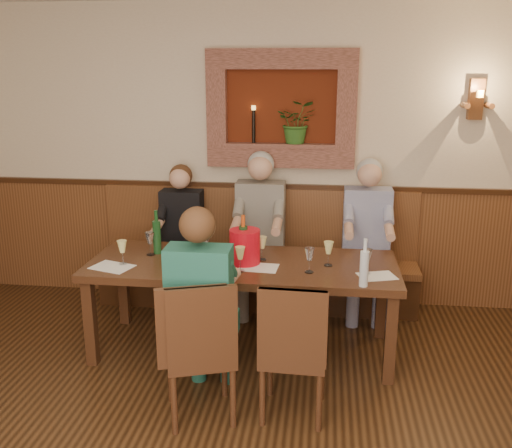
# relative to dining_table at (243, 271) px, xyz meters

# --- Properties ---
(room_shell) EXTENTS (6.04, 6.04, 2.82)m
(room_shell) POSITION_rel_dining_table_xyz_m (0.00, -1.85, 1.21)
(room_shell) COLOR beige
(room_shell) RESTS_ON ground
(wainscoting) EXTENTS (6.02, 6.02, 1.15)m
(wainscoting) POSITION_rel_dining_table_xyz_m (0.00, -1.85, -0.09)
(wainscoting) COLOR #583219
(wainscoting) RESTS_ON ground
(wall_niche) EXTENTS (1.36, 0.30, 1.06)m
(wall_niche) POSITION_rel_dining_table_xyz_m (0.24, 1.09, 1.13)
(wall_niche) COLOR #581E0C
(wall_niche) RESTS_ON ground
(wall_sconce) EXTENTS (0.25, 0.20, 0.35)m
(wall_sconce) POSITION_rel_dining_table_xyz_m (1.90, 1.08, 1.27)
(wall_sconce) COLOR #583219
(wall_sconce) RESTS_ON ground
(dining_table) EXTENTS (2.40, 0.90, 0.75)m
(dining_table) POSITION_rel_dining_table_xyz_m (0.00, 0.00, 0.00)
(dining_table) COLOR #371F10
(dining_table) RESTS_ON ground
(bench) EXTENTS (3.00, 0.45, 1.11)m
(bench) POSITION_rel_dining_table_xyz_m (0.00, 0.94, -0.35)
(bench) COLOR #381E0F
(bench) RESTS_ON ground
(chair_near_left) EXTENTS (0.55, 0.55, 0.97)m
(chair_near_left) POSITION_rel_dining_table_xyz_m (-0.14, -0.93, -0.39)
(chair_near_left) COLOR #371F10
(chair_near_left) RESTS_ON ground
(chair_near_right) EXTENTS (0.44, 0.44, 0.95)m
(chair_near_right) POSITION_rel_dining_table_xyz_m (0.45, -0.84, -0.40)
(chair_near_right) COLOR #371F10
(chair_near_right) RESTS_ON ground
(person_bench_left) EXTENTS (0.39, 0.48, 1.35)m
(person_bench_left) POSITION_rel_dining_table_xyz_m (-0.71, 0.84, -0.12)
(person_bench_left) COLOR black
(person_bench_left) RESTS_ON ground
(person_bench_mid) EXTENTS (0.45, 0.55, 1.49)m
(person_bench_mid) POSITION_rel_dining_table_xyz_m (0.04, 0.84, -0.06)
(person_bench_mid) COLOR #56524E
(person_bench_mid) RESTS_ON ground
(person_bench_right) EXTENTS (0.43, 0.52, 1.44)m
(person_bench_right) POSITION_rel_dining_table_xyz_m (1.01, 0.84, -0.08)
(person_bench_right) COLOR navy
(person_bench_right) RESTS_ON ground
(person_chair_front) EXTENTS (0.41, 0.51, 1.41)m
(person_chair_front) POSITION_rel_dining_table_xyz_m (-0.15, -0.78, -0.09)
(person_chair_front) COLOR #173D51
(person_chair_front) RESTS_ON ground
(spittoon_bucket) EXTENTS (0.30, 0.30, 0.27)m
(spittoon_bucket) POSITION_rel_dining_table_xyz_m (0.02, -0.02, 0.21)
(spittoon_bucket) COLOR red
(spittoon_bucket) RESTS_ON dining_table
(wine_bottle_green_a) EXTENTS (0.08, 0.08, 0.38)m
(wine_bottle_green_a) POSITION_rel_dining_table_xyz_m (0.01, -0.00, 0.23)
(wine_bottle_green_a) COLOR #19471E
(wine_bottle_green_a) RESTS_ON dining_table
(wine_bottle_green_b) EXTENTS (0.08, 0.08, 0.36)m
(wine_bottle_green_b) POSITION_rel_dining_table_xyz_m (-0.72, 0.14, 0.22)
(wine_bottle_green_b) COLOR #19471E
(wine_bottle_green_b) RESTS_ON dining_table
(water_bottle) EXTENTS (0.07, 0.07, 0.34)m
(water_bottle) POSITION_rel_dining_table_xyz_m (0.91, -0.39, 0.21)
(water_bottle) COLOR silver
(water_bottle) RESTS_ON dining_table
(tasting_sheet_a) EXTENTS (0.35, 0.30, 0.00)m
(tasting_sheet_a) POSITION_rel_dining_table_xyz_m (-0.97, -0.23, 0.08)
(tasting_sheet_a) COLOR white
(tasting_sheet_a) RESTS_ON dining_table
(tasting_sheet_b) EXTENTS (0.31, 0.23, 0.00)m
(tasting_sheet_b) POSITION_rel_dining_table_xyz_m (0.14, -0.11, 0.08)
(tasting_sheet_b) COLOR white
(tasting_sheet_b) RESTS_ON dining_table
(tasting_sheet_c) EXTENTS (0.31, 0.26, 0.00)m
(tasting_sheet_c) POSITION_rel_dining_table_xyz_m (1.02, -0.18, 0.08)
(tasting_sheet_c) COLOR white
(tasting_sheet_c) RESTS_ON dining_table
(tasting_sheet_d) EXTENTS (0.27, 0.19, 0.00)m
(tasting_sheet_d) POSITION_rel_dining_table_xyz_m (-0.20, -0.28, 0.08)
(tasting_sheet_d) COLOR white
(tasting_sheet_d) RESTS_ON dining_table
(wine_glass_0) EXTENTS (0.08, 0.08, 0.19)m
(wine_glass_0) POSITION_rel_dining_table_xyz_m (-0.91, -0.16, 0.17)
(wine_glass_0) COLOR #ECE98D
(wine_glass_0) RESTS_ON dining_table
(wine_glass_1) EXTENTS (0.08, 0.08, 0.19)m
(wine_glass_1) POSITION_rel_dining_table_xyz_m (-0.50, -0.24, 0.17)
(wine_glass_1) COLOR #ECE98D
(wine_glass_1) RESTS_ON dining_table
(wine_glass_2) EXTENTS (0.08, 0.08, 0.19)m
(wine_glass_2) POSITION_rel_dining_table_xyz_m (0.94, -0.15, 0.17)
(wine_glass_2) COLOR white
(wine_glass_2) RESTS_ON dining_table
(wine_glass_3) EXTENTS (0.08, 0.08, 0.19)m
(wine_glass_3) POSITION_rel_dining_table_xyz_m (0.01, -0.20, 0.17)
(wine_glass_3) COLOR #ECE98D
(wine_glass_3) RESTS_ON dining_table
(wine_glass_4) EXTENTS (0.08, 0.08, 0.19)m
(wine_glass_4) POSITION_rel_dining_table_xyz_m (0.15, 0.07, 0.17)
(wine_glass_4) COLOR #ECE98D
(wine_glass_4) RESTS_ON dining_table
(wine_glass_5) EXTENTS (0.08, 0.08, 0.19)m
(wine_glass_5) POSITION_rel_dining_table_xyz_m (-0.13, -0.24, 0.17)
(wine_glass_5) COLOR #ECE98D
(wine_glass_5) RESTS_ON dining_table
(wine_glass_6) EXTENTS (0.08, 0.08, 0.19)m
(wine_glass_6) POSITION_rel_dining_table_xyz_m (0.52, -0.16, 0.17)
(wine_glass_6) COLOR white
(wine_glass_6) RESTS_ON dining_table
(wine_glass_7) EXTENTS (0.08, 0.08, 0.19)m
(wine_glass_7) POSITION_rel_dining_table_xyz_m (-0.77, 0.09, 0.17)
(wine_glass_7) COLOR white
(wine_glass_7) RESTS_ON dining_table
(wine_glass_8) EXTENTS (0.08, 0.08, 0.19)m
(wine_glass_8) POSITION_rel_dining_table_xyz_m (0.66, 0.01, 0.17)
(wine_glass_8) COLOR #ECE98D
(wine_glass_8) RESTS_ON dining_table
(wine_glass_9) EXTENTS (0.08, 0.08, 0.19)m
(wine_glass_9) POSITION_rel_dining_table_xyz_m (-0.30, 0.04, 0.17)
(wine_glass_9) COLOR white
(wine_glass_9) RESTS_ON dining_table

